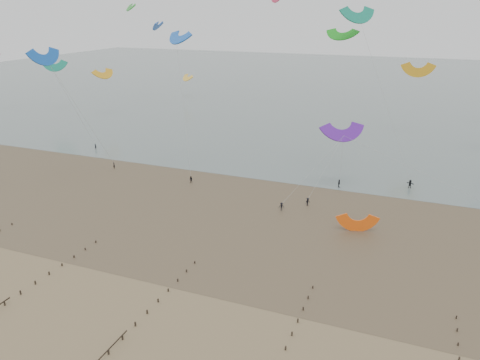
% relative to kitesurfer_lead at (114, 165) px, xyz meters
% --- Properties ---
extents(ground, '(500.00, 500.00, 0.00)m').
position_rel_kitesurfer_lead_xyz_m(ground, '(33.82, -44.52, -0.78)').
color(ground, brown).
rests_on(ground, ground).
extents(sea_and_shore, '(500.00, 665.00, 0.03)m').
position_rel_kitesurfer_lead_xyz_m(sea_and_shore, '(29.74, -10.12, -0.77)').
color(sea_and_shore, '#475654').
rests_on(sea_and_shore, ground).
extents(kitesurfer_lead, '(0.68, 0.60, 1.56)m').
position_rel_kitesurfer_lead_xyz_m(kitesurfer_lead, '(0.00, 0.00, 0.00)').
color(kitesurfer_lead, black).
rests_on(kitesurfer_lead, ground).
extents(kitesurfers, '(132.81, 22.40, 1.83)m').
position_rel_kitesurfer_lead_xyz_m(kitesurfers, '(59.18, 3.03, 0.07)').
color(kitesurfers, black).
rests_on(kitesurfers, ground).
extents(grounded_kite, '(7.11, 6.18, 3.34)m').
position_rel_kitesurfer_lead_xyz_m(grounded_kite, '(58.77, -12.55, -0.78)').
color(grounded_kite, '#FF5910').
rests_on(grounded_kite, ground).
extents(kites_airborne, '(235.06, 113.98, 37.23)m').
position_rel_kitesurfer_lead_xyz_m(kites_airborne, '(28.95, 45.47, 19.39)').
color(kites_airborne, '#D2284D').
rests_on(kites_airborne, ground).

